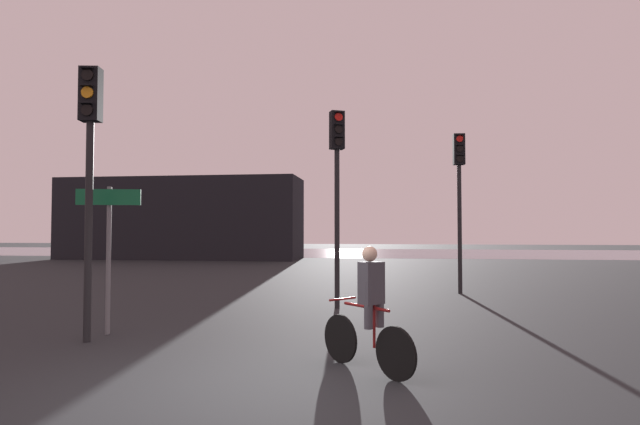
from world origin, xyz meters
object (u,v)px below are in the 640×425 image
Objects in this scene: traffic_light_far_right at (459,183)px; cyclist at (369,308)px; traffic_light_center at (337,171)px; traffic_light_near_left at (90,151)px; distant_building at (181,219)px; direction_sign_post at (109,238)px.

traffic_light_far_right reaches higher than cyclist.
traffic_light_far_right is at bearing 29.39° from cyclist.
traffic_light_center reaches higher than cyclist.
traffic_light_center is at bearing -141.66° from traffic_light_near_left.
distant_building reaches higher than traffic_light_far_right.
distant_building is 27.26m from cyclist.
traffic_light_far_right is (3.26, 3.16, -0.01)m from traffic_light_center.
traffic_light_near_left reaches higher than direction_sign_post.
cyclist is at bearing 157.25° from traffic_light_near_left.
traffic_light_near_left is (-3.73, -4.03, -0.07)m from traffic_light_center.
traffic_light_far_right is 8.98m from cyclist.
traffic_light_near_left reaches higher than cyclist.
traffic_light_near_left is at bearing 23.52° from traffic_light_center.
distant_building is 21.80m from traffic_light_far_right.
distant_building reaches higher than direction_sign_post.
traffic_light_center reaches higher than traffic_light_near_left.
distant_building is 3.36× the size of traffic_light_near_left.
traffic_light_near_left is 5.32m from cyclist.
traffic_light_far_right is 1.78× the size of direction_sign_post.
traffic_light_far_right is at bearing -150.95° from direction_sign_post.
direction_sign_post is at bearing 18.99° from traffic_light_center.
cyclist is at bearing 76.35° from traffic_light_center.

